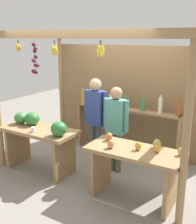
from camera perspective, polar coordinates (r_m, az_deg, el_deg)
The scene contains 7 objects.
ground_plane at distance 5.36m, azimuth 1.05°, elevation -11.17°, with size 12.00×12.00×0.00m, color gray.
market_stall at distance 5.30m, azimuth 3.55°, elevation 4.84°, with size 3.51×1.99×2.49m.
fruit_counter_left at distance 5.09m, azimuth -12.18°, elevation -4.60°, with size 1.43×0.64×1.05m.
fruit_counter_right at distance 4.16m, azimuth 7.59°, elevation -10.33°, with size 1.42×0.64×0.96m.
bottle_shelf_unit at distance 5.59m, azimuth 5.96°, elevation -1.12°, with size 2.25×0.22×1.35m.
vendor_man at distance 5.17m, azimuth -0.53°, elevation -0.28°, with size 0.48×0.23×1.66m.
vendor_woman at distance 4.84m, azimuth 3.72°, elevation -2.18°, with size 0.48×0.21×1.57m.
Camera 1 is at (2.37, -4.17, 2.39)m, focal length 43.95 mm.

